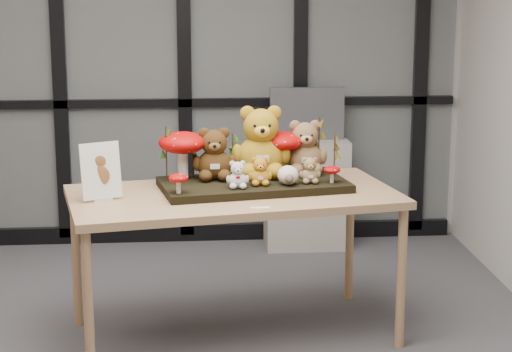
{
  "coord_description": "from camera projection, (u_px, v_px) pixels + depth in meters",
  "views": [
    {
      "loc": [
        0.43,
        -4.29,
        2.01
      ],
      "look_at": [
        0.82,
        0.54,
        0.92
      ],
      "focal_mm": 65.0,
      "sensor_mm": 36.0,
      "label": 1
    }
  ],
  "objects": [
    {
      "name": "diorama_tray",
      "position": [
        254.0,
        185.0,
        5.1
      ],
      "size": [
        1.08,
        0.68,
        0.04
      ],
      "primitive_type": "cube",
      "rotation": [
        0.0,
        0.0,
        0.18
      ],
      "color": "black",
      "rests_on": "display_table"
    },
    {
      "name": "mushroom_front_left",
      "position": [
        179.0,
        182.0,
        4.81
      ],
      "size": [
        0.1,
        0.1,
        0.12
      ],
      "primitive_type": null,
      "color": "#A40605",
      "rests_on": "diorama_tray"
    },
    {
      "name": "bear_beige_small",
      "position": [
        310.0,
        169.0,
        5.04
      ],
      "size": [
        0.14,
        0.13,
        0.16
      ],
      "primitive_type": null,
      "rotation": [
        0.0,
        0.0,
        0.18
      ],
      "color": "olive",
      "rests_on": "diorama_tray"
    },
    {
      "name": "display_table",
      "position": [
        233.0,
        204.0,
        5.03
      ],
      "size": [
        1.89,
        1.18,
        0.82
      ],
      "rotation": [
        0.0,
        0.0,
        0.18
      ],
      "color": "#A47E59",
      "rests_on": "floor"
    },
    {
      "name": "sprig_dry_far_right",
      "position": [
        319.0,
        145.0,
        5.27
      ],
      "size": [
        0.05,
        0.05,
        0.33
      ],
      "primitive_type": null,
      "color": "brown",
      "rests_on": "diorama_tray"
    },
    {
      "name": "plush_cream_hedgehog",
      "position": [
        288.0,
        174.0,
        5.0
      ],
      "size": [
        0.1,
        0.09,
        0.12
      ],
      "primitive_type": null,
      "rotation": [
        0.0,
        0.0,
        0.18
      ],
      "color": "white",
      "rests_on": "diorama_tray"
    },
    {
      "name": "room_shell",
      "position": [
        87.0,
        43.0,
        4.21
      ],
      "size": [
        5.0,
        5.0,
        5.0
      ],
      "color": "#B3B0A9",
      "rests_on": "floor"
    },
    {
      "name": "mushroom_front_right",
      "position": [
        332.0,
        174.0,
        5.05
      ],
      "size": [
        0.09,
        0.09,
        0.1
      ],
      "primitive_type": null,
      "color": "#A40605",
      "rests_on": "diorama_tray"
    },
    {
      "name": "mushroom_back_right",
      "position": [
        282.0,
        151.0,
        5.25
      ],
      "size": [
        0.24,
        0.24,
        0.27
      ],
      "primitive_type": null,
      "color": "#A40605",
      "rests_on": "diorama_tray"
    },
    {
      "name": "sprig_green_centre",
      "position": [
        232.0,
        154.0,
        5.24
      ],
      "size": [
        0.05,
        0.05,
        0.24
      ],
      "primitive_type": null,
      "color": "#193E0E",
      "rests_on": "diorama_tray"
    },
    {
      "name": "label_card",
      "position": [
        260.0,
        208.0,
        4.7
      ],
      "size": [
        0.1,
        0.03,
        0.0
      ],
      "primitive_type": "cube",
      "color": "white",
      "rests_on": "display_table"
    },
    {
      "name": "mushroom_back_left",
      "position": [
        183.0,
        153.0,
        5.12
      ],
      "size": [
        0.26,
        0.26,
        0.29
      ],
      "primitive_type": null,
      "color": "#A40605",
      "rests_on": "diorama_tray"
    },
    {
      "name": "sprig_green_far_left",
      "position": [
        166.0,
        154.0,
        5.07
      ],
      "size": [
        0.05,
        0.05,
        0.3
      ],
      "primitive_type": null,
      "color": "#193E0E",
      "rests_on": "diorama_tray"
    },
    {
      "name": "bear_brown_medium",
      "position": [
        214.0,
        151.0,
        5.12
      ],
      "size": [
        0.28,
        0.26,
        0.32
      ],
      "primitive_type": null,
      "rotation": [
        0.0,
        0.0,
        0.18
      ],
      "color": "#472A0F",
      "rests_on": "diorama_tray"
    },
    {
      "name": "bear_pooh_yellow",
      "position": [
        261.0,
        137.0,
        5.18
      ],
      "size": [
        0.38,
        0.36,
        0.44
      ],
      "primitive_type": null,
      "rotation": [
        0.0,
        0.0,
        0.18
      ],
      "color": "#B28317",
      "rests_on": "diorama_tray"
    },
    {
      "name": "cabinet",
      "position": [
        306.0,
        193.0,
        6.79
      ],
      "size": [
        0.6,
        0.35,
        0.8
      ],
      "primitive_type": "cube",
      "color": "#A69F94",
      "rests_on": "floor"
    },
    {
      "name": "bear_tan_back",
      "position": [
        305.0,
        144.0,
        5.27
      ],
      "size": [
        0.29,
        0.27,
        0.34
      ],
      "primitive_type": null,
      "rotation": [
        0.0,
        0.0,
        0.18
      ],
      "color": "olive",
      "rests_on": "diorama_tray"
    },
    {
      "name": "bear_small_yellow",
      "position": [
        260.0,
        169.0,
        4.99
      ],
      "size": [
        0.15,
        0.14,
        0.17
      ],
      "primitive_type": null,
      "rotation": [
        0.0,
        0.0,
        0.18
      ],
      "color": "orange",
      "rests_on": "diorama_tray"
    },
    {
      "name": "sprig_dry_mid_right",
      "position": [
        334.0,
        155.0,
        5.17
      ],
      "size": [
        0.05,
        0.05,
        0.25
      ],
      "primitive_type": null,
      "color": "brown",
      "rests_on": "diorama_tray"
    },
    {
      "name": "sign_holder",
      "position": [
        101.0,
        174.0,
        4.82
      ],
      "size": [
        0.21,
        0.13,
        0.31
      ],
      "rotation": [
        0.0,
        0.0,
        0.43
      ],
      "color": "silver",
      "rests_on": "display_table"
    },
    {
      "name": "sprig_green_mid_left",
      "position": [
        193.0,
        156.0,
        5.17
      ],
      "size": [
        0.05,
        0.05,
        0.24
      ],
      "primitive_type": null,
      "color": "#193E0E",
      "rests_on": "diorama_tray"
    },
    {
      "name": "monitor",
      "position": [
        307.0,
        114.0,
        6.68
      ],
      "size": [
        0.54,
        0.06,
        0.38
      ],
      "color": "#4C4E54",
      "rests_on": "cabinet"
    },
    {
      "name": "bear_white_bow",
      "position": [
        238.0,
        173.0,
        4.92
      ],
      "size": [
        0.14,
        0.13,
        0.16
      ],
      "primitive_type": null,
      "rotation": [
        0.0,
        0.0,
        0.18
      ],
      "color": "white",
      "rests_on": "diorama_tray"
    },
    {
      "name": "glass_partition",
      "position": [
        122.0,
        53.0,
        6.67
      ],
      "size": [
        4.9,
        0.06,
        2.78
      ],
      "color": "#2D383F",
      "rests_on": "floor"
    }
  ]
}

